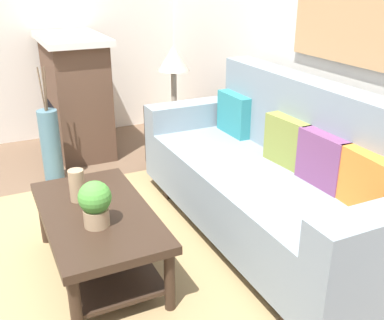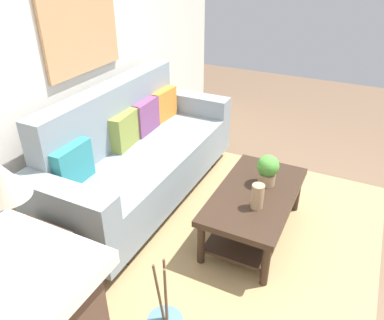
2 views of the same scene
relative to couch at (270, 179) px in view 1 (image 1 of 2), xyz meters
The scene contains 19 objects.
ground_plane 1.70m from the couch, 94.09° to the right, with size 9.27×9.27×0.00m, color brown.
wall_back 1.07m from the couch, 102.37° to the left, with size 5.27×0.10×2.70m, color silver.
wall_left 3.14m from the couch, 158.96° to the right, with size 0.10×5.13×2.70m, color silver.
area_rug 1.23m from the couch, 95.87° to the right, with size 2.56×2.04×0.01m, color #A38456.
couch is the anchor object (origin of this frame).
throw_pillow_teal 0.75m from the couch, 169.70° to the left, with size 0.36×0.12×0.32m, color teal.
throw_pillow_olive 0.28m from the couch, 90.00° to the left, with size 0.36×0.12×0.32m, color olive.
throw_pillow_plum 0.44m from the couch, 19.97° to the left, with size 0.36×0.12×0.32m, color #7A4270.
throw_pillow_orange 0.75m from the couch, 10.30° to the left, with size 0.36×0.12×0.32m, color orange.
coffee_table 1.17m from the couch, 93.56° to the right, with size 1.10×0.60×0.43m.
tabletop_vase 1.26m from the couch, 101.81° to the right, with size 0.09×0.09×0.20m, color tan.
potted_plant_tabletop 1.21m from the couch, 85.87° to the right, with size 0.18×0.18×0.26m.
side_table 1.42m from the couch, behind, with size 0.44×0.44×0.56m, color #332319.
table_lamp 1.52m from the couch, behind, with size 0.28×0.28×0.57m.
fireplace 2.35m from the couch, 160.01° to the right, with size 1.02×0.58×1.16m.
floor_vase 1.95m from the couch, 142.63° to the right, with size 0.17×0.17×0.65m, color slate.
floor_vase_branch_a 1.98m from the couch, 142.27° to the right, with size 0.01×0.01×0.36m, color brown.
floor_vase_branch_b 1.99m from the couch, 143.21° to the right, with size 0.01×0.01×0.36m, color brown.
floor_vase_branch_c 2.01m from the couch, 142.40° to the right, with size 0.01×0.01×0.36m, color brown.
Camera 1 is at (2.39, -0.02, 1.72)m, focal length 42.62 mm.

